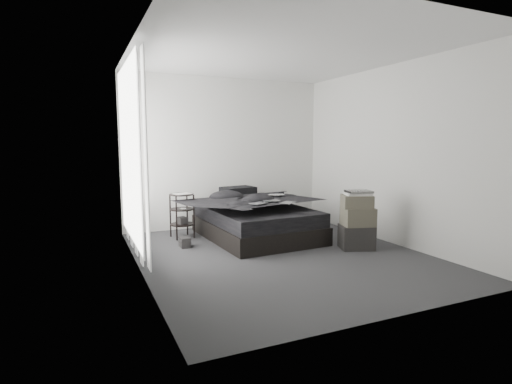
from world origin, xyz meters
name	(u,v)px	position (x,y,z in m)	size (l,w,h in m)	color
floor	(281,255)	(0.00, 0.00, 0.00)	(3.60, 4.20, 0.01)	#343437
ceiling	(282,53)	(0.00, 0.00, 2.60)	(3.60, 4.20, 0.01)	white
wall_back	(226,153)	(0.00, 2.10, 1.30)	(3.60, 0.01, 2.60)	silver
wall_front	(402,165)	(0.00, -2.10, 1.30)	(3.60, 0.01, 2.60)	silver
wall_left	(137,159)	(-1.80, 0.00, 1.30)	(0.01, 4.20, 2.60)	silver
wall_right	(390,155)	(1.80, 0.00, 1.30)	(0.01, 4.20, 2.60)	silver
window_left	(129,153)	(-1.78, 0.90, 1.35)	(0.02, 2.00, 2.30)	white
curtain_left	(133,158)	(-1.73, 0.90, 1.28)	(0.06, 2.12, 2.48)	white
bed	(257,229)	(0.11, 1.02, 0.13)	(1.47, 1.94, 0.26)	black
mattress	(257,214)	(0.11, 1.02, 0.37)	(1.41, 1.88, 0.21)	black
duvet	(258,201)	(0.11, 0.97, 0.58)	(1.43, 1.66, 0.23)	black
pillow_lower	(234,198)	(0.02, 1.77, 0.54)	(0.58, 0.40, 0.13)	black
pillow_upper	(238,190)	(0.09, 1.75, 0.66)	(0.55, 0.38, 0.12)	black
laptop	(275,191)	(0.46, 1.09, 0.71)	(0.31, 0.20, 0.02)	silver
comic_a	(259,198)	(-0.10, 0.49, 0.70)	(0.24, 0.16, 0.01)	black
comic_b	(271,196)	(0.18, 0.65, 0.71)	(0.24, 0.16, 0.01)	black
comic_c	(288,197)	(0.31, 0.37, 0.71)	(0.24, 0.16, 0.01)	black
side_stand	(182,216)	(-0.96, 1.50, 0.34)	(0.37, 0.37, 0.68)	black
papers	(182,194)	(-0.95, 1.49, 0.69)	(0.26, 0.19, 0.01)	white
floor_books	(185,242)	(-1.07, 0.91, 0.07)	(0.14, 0.19, 0.14)	black
box_lower	(356,237)	(1.12, -0.15, 0.17)	(0.45, 0.35, 0.33)	black
box_mid	(358,217)	(1.13, -0.17, 0.46)	(0.42, 0.33, 0.25)	#585446
box_upper	(357,201)	(1.11, -0.15, 0.67)	(0.40, 0.32, 0.18)	#585446
art_book_white	(358,194)	(1.12, -0.15, 0.78)	(0.34, 0.27, 0.03)	silver
art_book_snake	(359,192)	(1.13, -0.17, 0.81)	(0.33, 0.26, 0.03)	silver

